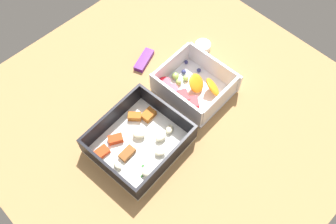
% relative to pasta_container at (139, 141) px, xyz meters
% --- Properties ---
extents(table_surface, '(0.80, 0.80, 0.02)m').
position_rel_pasta_container_xyz_m(table_surface, '(0.11, 0.01, -0.03)').
color(table_surface, '#9E7547').
rests_on(table_surface, ground).
extents(pasta_container, '(0.20, 0.18, 0.06)m').
position_rel_pasta_container_xyz_m(pasta_container, '(0.00, 0.00, 0.00)').
color(pasta_container, white).
rests_on(pasta_container, table_surface).
extents(fruit_bowl, '(0.15, 0.16, 0.06)m').
position_rel_pasta_container_xyz_m(fruit_bowl, '(0.18, 0.01, 0.00)').
color(fruit_bowl, white).
rests_on(fruit_bowl, table_surface).
extents(candy_bar, '(0.07, 0.05, 0.01)m').
position_rel_pasta_container_xyz_m(candy_bar, '(0.16, 0.16, -0.01)').
color(candy_bar, '#51197A').
rests_on(candy_bar, table_surface).
extents(paper_cup_liner, '(0.04, 0.04, 0.02)m').
position_rel_pasta_container_xyz_m(paper_cup_liner, '(0.30, 0.09, -0.01)').
color(paper_cup_liner, white).
rests_on(paper_cup_liner, table_surface).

